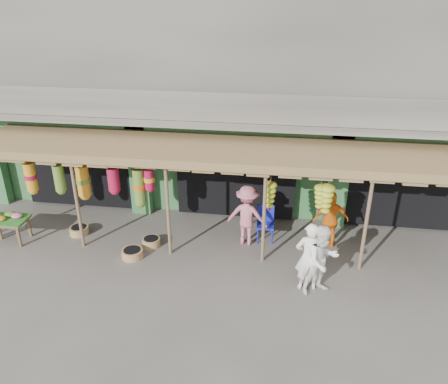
# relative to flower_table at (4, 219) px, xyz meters

# --- Properties ---
(ground) EXTENTS (80.00, 80.00, 0.00)m
(ground) POSITION_rel_flower_table_xyz_m (6.28, 0.21, -0.66)
(ground) COLOR #514C47
(ground) RESTS_ON ground
(building) EXTENTS (16.40, 6.80, 7.00)m
(building) POSITION_rel_flower_table_xyz_m (6.28, 5.08, 2.71)
(building) COLOR gray
(building) RESTS_ON ground
(awning) EXTENTS (14.00, 2.70, 2.79)m
(awning) POSITION_rel_flower_table_xyz_m (6.12, 1.01, 1.91)
(awning) COLOR brown
(awning) RESTS_ON ground
(flower_table) EXTENTS (1.40, 0.86, 0.82)m
(flower_table) POSITION_rel_flower_table_xyz_m (0.00, 0.00, 0.00)
(flower_table) COLOR brown
(flower_table) RESTS_ON ground
(blue_chair) EXTENTS (0.50, 0.51, 1.00)m
(blue_chair) POSITION_rel_flower_table_xyz_m (7.28, 1.16, -0.10)
(blue_chair) COLOR #18209E
(blue_chair) RESTS_ON ground
(basket_left) EXTENTS (0.58, 0.58, 0.23)m
(basket_left) POSITION_rel_flower_table_xyz_m (1.88, 0.61, -0.55)
(basket_left) COLOR olive
(basket_left) RESTS_ON ground
(basket_mid) EXTENTS (0.63, 0.63, 0.22)m
(basket_mid) POSITION_rel_flower_table_xyz_m (3.83, -0.34, -0.55)
(basket_mid) COLOR #9F7D47
(basket_mid) RESTS_ON ground
(basket_right) EXTENTS (0.60, 0.60, 0.23)m
(basket_right) POSITION_rel_flower_table_xyz_m (4.16, 0.29, -0.55)
(basket_right) COLOR olive
(basket_right) RESTS_ON ground
(person_front) EXTENTS (0.69, 0.51, 1.76)m
(person_front) POSITION_rel_flower_table_xyz_m (8.41, -1.00, 0.22)
(person_front) COLOR white
(person_front) RESTS_ON ground
(person_right) EXTENTS (1.06, 0.99, 1.75)m
(person_right) POSITION_rel_flower_table_xyz_m (8.70, -1.08, 0.21)
(person_right) COLOR white
(person_right) RESTS_ON ground
(person_vendor) EXTENTS (1.04, 0.59, 1.67)m
(person_vendor) POSITION_rel_flower_table_xyz_m (9.05, 0.96, 0.17)
(person_vendor) COLOR orange
(person_vendor) RESTS_ON ground
(person_shopper) EXTENTS (1.22, 0.82, 1.75)m
(person_shopper) POSITION_rel_flower_table_xyz_m (6.78, 0.85, 0.21)
(person_shopper) COLOR #C16676
(person_shopper) RESTS_ON ground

